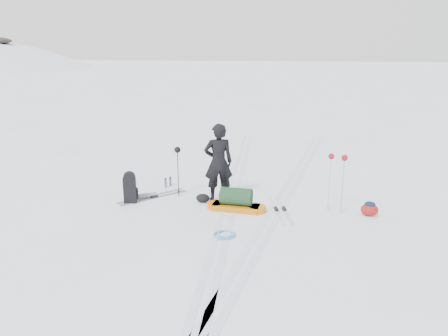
{
  "coord_description": "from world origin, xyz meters",
  "views": [
    {
      "loc": [
        1.62,
        -9.68,
        3.8
      ],
      "look_at": [
        -0.15,
        0.25,
        0.95
      ],
      "focal_mm": 35.0,
      "sensor_mm": 36.0,
      "label": 1
    }
  ],
  "objects": [
    {
      "name": "expedition_rucksack",
      "position": [
        -2.45,
        0.07,
        0.37
      ],
      "size": [
        0.72,
        0.72,
        0.79
      ],
      "rotation": [
        0.0,
        0.0,
        0.32
      ],
      "color": "black",
      "rests_on": "ground"
    },
    {
      "name": "touring_skis_white",
      "position": [
        1.23,
        0.12,
        0.02
      ],
      "size": [
        0.76,
        1.93,
        0.07
      ],
      "rotation": [
        0.0,
        0.0,
        -1.32
      ],
      "color": "silver",
      "rests_on": "ground"
    },
    {
      "name": "touring_skis_grey",
      "position": [
        -2.08,
        0.5,
        0.02
      ],
      "size": [
        1.48,
        1.58,
        0.07
      ],
      "rotation": [
        0.0,
        0.0,
        0.83
      ],
      "color": "gray",
      "rests_on": "ground"
    },
    {
      "name": "ski_poles_silver",
      "position": [
        2.49,
        0.31,
        1.17
      ],
      "size": [
        0.43,
        0.24,
        1.39
      ],
      "rotation": [
        0.0,
        0.0,
        -0.15
      ],
      "color": "silver",
      "rests_on": "ground"
    },
    {
      "name": "pulk_sled",
      "position": [
        0.19,
        -0.03,
        0.21
      ],
      "size": [
        1.46,
        0.54,
        0.55
      ],
      "rotation": [
        0.0,
        0.0,
        -0.07
      ],
      "color": "#C0680B",
      "rests_on": "ground"
    },
    {
      "name": "ski_tracks",
      "position": [
        0.61,
        0.88,
        0.0
      ],
      "size": [
        3.38,
        17.97,
        0.01
      ],
      "color": "silver",
      "rests_on": "ground"
    },
    {
      "name": "ski_poles_black",
      "position": [
        -1.44,
        0.75,
        1.07
      ],
      "size": [
        0.16,
        0.19,
        1.31
      ],
      "rotation": [
        0.0,
        0.0,
        -0.33
      ],
      "color": "black",
      "rests_on": "ground"
    },
    {
      "name": "small_daypack",
      "position": [
        3.27,
        0.17,
        0.16
      ],
      "size": [
        0.45,
        0.37,
        0.34
      ],
      "rotation": [
        0.0,
        0.0,
        -0.2
      ],
      "color": "maroon",
      "rests_on": "ground"
    },
    {
      "name": "skier",
      "position": [
        -0.36,
        0.61,
        0.98
      ],
      "size": [
        0.83,
        0.68,
        1.97
      ],
      "primitive_type": "imported",
      "rotation": [
        0.0,
        0.0,
        3.47
      ],
      "color": "black",
      "rests_on": "ground"
    },
    {
      "name": "stuff_sack",
      "position": [
        -0.71,
        0.36,
        0.11
      ],
      "size": [
        0.37,
        0.29,
        0.22
      ],
      "rotation": [
        0.0,
        0.0,
        -0.08
      ],
      "color": "black",
      "rests_on": "ground"
    },
    {
      "name": "thermos_pair",
      "position": [
        -1.94,
        1.41,
        0.13
      ],
      "size": [
        0.16,
        0.28,
        0.27
      ],
      "rotation": [
        0.0,
        0.0,
        0.42
      ],
      "color": "slate",
      "rests_on": "ground"
    },
    {
      "name": "rope_coil",
      "position": [
        0.18,
        -1.5,
        0.03
      ],
      "size": [
        0.51,
        0.51,
        0.06
      ],
      "rotation": [
        0.0,
        0.0,
        0.09
      ],
      "color": "#5182C4",
      "rests_on": "ground"
    },
    {
      "name": "ground",
      "position": [
        0.0,
        0.0,
        0.0
      ],
      "size": [
        200.0,
        200.0,
        0.0
      ],
      "primitive_type": "plane",
      "color": "white",
      "rests_on": "ground"
    }
  ]
}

